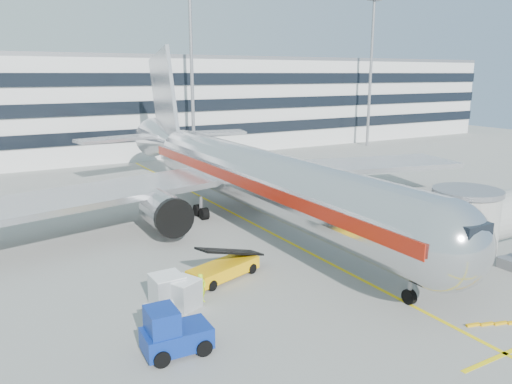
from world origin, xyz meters
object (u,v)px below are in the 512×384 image
cargo_container_left (183,293)px  cargo_container_right (167,290)px  ramp_worker (202,288)px  main_jet (244,173)px  baggage_tug (172,333)px  belt_loader (224,268)px  cargo_container_front (161,323)px

cargo_container_left → cargo_container_right: 0.99m
cargo_container_left → ramp_worker: ramp_worker is taller
main_jet → baggage_tug: 22.65m
cargo_container_left → baggage_tug: bearing=-117.9°
main_jet → baggage_tug: size_ratio=15.80×
belt_loader → cargo_container_right: belt_loader is taller
baggage_tug → ramp_worker: baggage_tug is taller
main_jet → cargo_container_left: (-11.30, -13.68, -3.41)m
cargo_container_front → cargo_container_right: bearing=64.9°
cargo_container_left → ramp_worker: (1.13, 0.04, 0.05)m
baggage_tug → cargo_container_left: baggage_tug is taller
cargo_container_left → cargo_container_right: size_ratio=1.13×
baggage_tug → cargo_container_front: (0.02, 1.67, -0.23)m
baggage_tug → ramp_worker: 5.41m
baggage_tug → cargo_container_left: size_ratio=1.58×
belt_loader → ramp_worker: size_ratio=3.04×
cargo_container_right → cargo_container_front: bearing=-115.1°
main_jet → ramp_worker: main_jet is taller
main_jet → cargo_container_front: size_ratio=29.42×
cargo_container_left → ramp_worker: size_ratio=1.17×
ramp_worker → main_jet: bearing=29.3°
baggage_tug → cargo_container_left: (2.23, 4.21, -0.20)m
ramp_worker → cargo_container_right: bearing=135.8°
cargo_container_right → main_jet: bearing=47.3°
belt_loader → cargo_container_front: 7.84m
main_jet → cargo_container_left: size_ratio=24.92×
belt_loader → cargo_container_left: size_ratio=2.60×
baggage_tug → cargo_container_front: baggage_tug is taller
cargo_container_right → ramp_worker: size_ratio=1.04×
baggage_tug → cargo_container_left: 4.76m
belt_loader → baggage_tug: belt_loader is taller
cargo_container_front → belt_loader: bearing=40.4°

